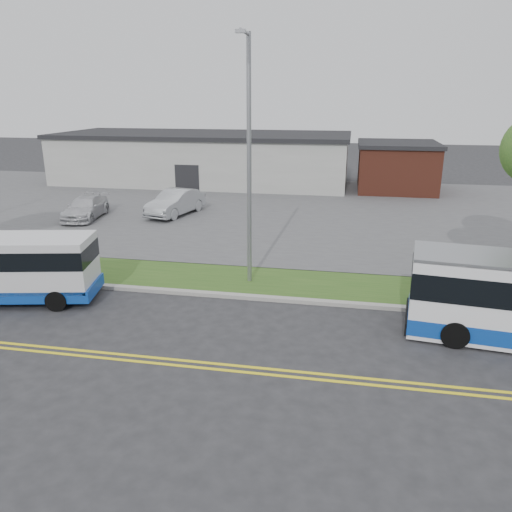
% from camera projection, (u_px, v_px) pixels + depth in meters
% --- Properties ---
extents(ground, '(140.00, 140.00, 0.00)m').
position_uv_depth(ground, '(156.00, 304.00, 18.62)').
color(ground, '#28282B').
rests_on(ground, ground).
extents(lane_line_north, '(70.00, 0.12, 0.01)m').
position_uv_depth(lane_line_north, '(108.00, 353.00, 15.01)').
color(lane_line_north, yellow).
rests_on(lane_line_north, ground).
extents(lane_line_south, '(70.00, 0.12, 0.01)m').
position_uv_depth(lane_line_south, '(104.00, 358.00, 14.73)').
color(lane_line_south, yellow).
rests_on(lane_line_south, ground).
extents(curb, '(80.00, 0.30, 0.15)m').
position_uv_depth(curb, '(166.00, 291.00, 19.62)').
color(curb, '#9E9B93').
rests_on(curb, ground).
extents(verge, '(80.00, 3.30, 0.10)m').
position_uv_depth(verge, '(181.00, 276.00, 21.31)').
color(verge, '#2D511B').
rests_on(verge, ground).
extents(parking_lot, '(80.00, 25.00, 0.10)m').
position_uv_depth(parking_lot, '(248.00, 207.00, 34.51)').
color(parking_lot, '#4C4C4F').
rests_on(parking_lot, ground).
extents(commercial_building, '(25.40, 10.40, 4.35)m').
position_uv_depth(commercial_building, '(204.00, 158.00, 44.27)').
color(commercial_building, '#9E9E99').
rests_on(commercial_building, ground).
extents(brick_wing, '(6.30, 7.30, 3.90)m').
position_uv_depth(brick_wing, '(396.00, 166.00, 40.48)').
color(brick_wing, brown).
rests_on(brick_wing, ground).
extents(streetlight_near, '(0.35, 1.53, 9.50)m').
position_uv_depth(streetlight_near, '(249.00, 155.00, 19.04)').
color(streetlight_near, gray).
rests_on(streetlight_near, verge).
extents(shuttle_bus, '(6.72, 3.32, 2.48)m').
position_uv_depth(shuttle_bus, '(21.00, 267.00, 18.51)').
color(shuttle_bus, '#0E3C9D').
rests_on(shuttle_bus, ground).
extents(parked_car_a, '(2.82, 5.15, 1.61)m').
position_uv_depth(parked_car_a, '(176.00, 202.00, 31.95)').
color(parked_car_a, '#AFB2B7').
rests_on(parked_car_a, parking_lot).
extents(parked_car_b, '(2.46, 4.78, 1.33)m').
position_uv_depth(parked_car_b, '(86.00, 208.00, 31.07)').
color(parked_car_b, silver).
rests_on(parked_car_b, parking_lot).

